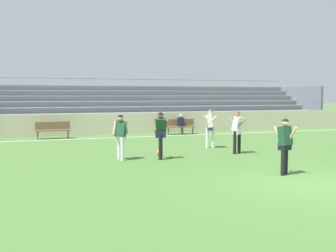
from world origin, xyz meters
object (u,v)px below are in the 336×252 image
bleacher_stand (153,106)px  bench_far_left (180,125)px  player_dark_trailing_run (161,131)px  player_white_challenging (210,125)px  player_white_wide_left (237,128)px  bench_near_bin (53,128)px  soccer_ball (159,153)px  player_dark_deep_cover (285,141)px  spectator_seated (181,123)px  player_dark_on_ball (121,133)px

bleacher_stand → bench_far_left: size_ratio=13.80×
player_dark_trailing_run → bleacher_stand: bearing=75.0°
player_dark_trailing_run → player_white_challenging: bearing=35.1°
bench_far_left → player_white_challenging: 5.99m
bleacher_stand → bench_far_left: bleacher_stand is taller
player_white_wide_left → player_white_challenging: size_ratio=0.99×
player_white_wide_left → player_white_challenging: 1.81m
player_white_challenging → player_white_wide_left: bearing=-78.5°
bleacher_stand → player_white_challenging: 10.73m
bleacher_stand → player_white_challenging: (-0.49, -10.70, -0.56)m
bench_near_bin → soccer_ball: bearing=-62.5°
player_white_challenging → soccer_ball: player_white_challenging is taller
player_white_challenging → player_dark_trailing_run: bearing=-144.9°
player_white_wide_left → bench_far_left: bearing=86.9°
bleacher_stand → player_white_challenging: bleacher_stand is taller
bench_near_bin → player_white_challenging: bearing=-42.3°
player_dark_deep_cover → spectator_seated: bearing=84.8°
bleacher_stand → player_white_challenging: size_ratio=14.50×
player_white_challenging → player_dark_deep_cover: bearing=-92.7°
spectator_seated → player_dark_deep_cover: (-1.05, -11.59, 0.28)m
player_white_challenging → soccer_ball: size_ratio=7.79×
bench_far_left → player_white_wide_left: size_ratio=1.06×
bench_far_left → bench_near_bin: bearing=180.0°
bleacher_stand → spectator_seated: bleacher_stand is taller
player_dark_trailing_run → player_dark_deep_cover: bearing=-54.4°
bleacher_stand → spectator_seated: size_ratio=20.54×
player_dark_on_ball → player_white_wide_left: size_ratio=0.96×
bench_far_left → spectator_seated: (0.00, -0.12, 0.16)m
bench_near_bin → player_white_wide_left: size_ratio=1.06×
bench_far_left → player_dark_deep_cover: bearing=-95.1°
bleacher_stand → player_white_challenging: bearing=-92.6°
bench_near_bin → spectator_seated: bearing=-0.9°
bleacher_stand → player_dark_trailing_run: bleacher_stand is taller
bench_near_bin → player_dark_deep_cover: 13.27m
bleacher_stand → spectator_seated: bearing=-86.7°
soccer_ball → bleacher_stand: bearing=74.9°
player_dark_deep_cover → soccer_ball: (-2.48, 4.47, -0.88)m
bench_far_left → player_dark_on_ball: size_ratio=1.10×
bench_far_left → player_dark_trailing_run: size_ratio=1.05×
bench_near_bin → player_dark_deep_cover: (6.24, -11.70, 0.44)m
bench_near_bin → player_dark_deep_cover: size_ratio=1.09×
player_dark_trailing_run → soccer_ball: player_dark_trailing_run is taller
spectator_seated → player_white_wide_left: bearing=-93.1°
spectator_seated → player_dark_trailing_run: (-3.71, -7.87, 0.33)m
bleacher_stand → bench_near_bin: (-7.01, -4.78, -1.04)m
player_white_wide_left → soccer_ball: 3.28m
bench_near_bin → player_white_wide_left: 10.33m
bench_near_bin → player_dark_on_ball: bearing=-74.2°
spectator_seated → player_white_challenging: bearing=-97.6°
bench_near_bin → spectator_seated: 7.29m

